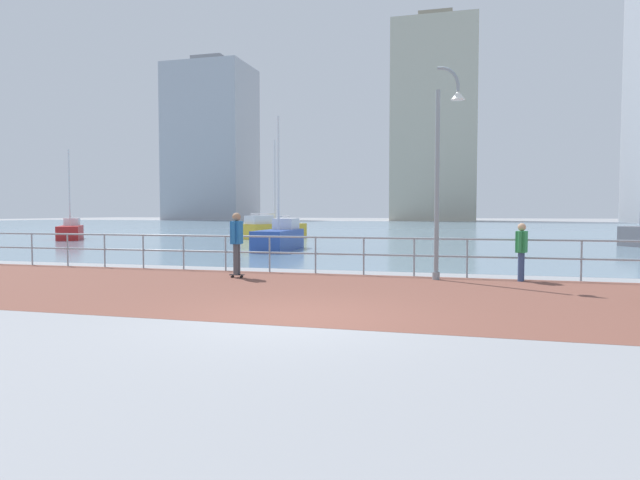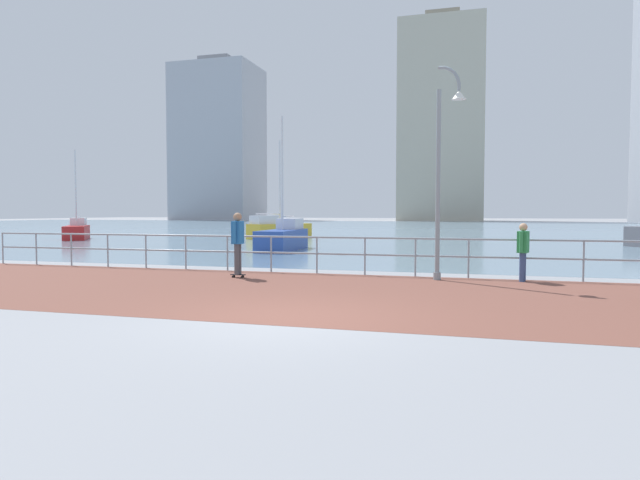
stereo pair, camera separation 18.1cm
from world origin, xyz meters
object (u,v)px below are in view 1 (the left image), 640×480
Objects in this scene: sailboat_white at (280,237)px; sailboat_yellow at (273,229)px; sailboat_gray at (70,231)px; bystander at (521,248)px; skateboarder at (237,239)px; lamppost at (443,162)px.

sailboat_white is 0.95× the size of sailboat_yellow.
sailboat_white is at bearing -19.79° from sailboat_gray.
sailboat_white is 17.25m from sailboat_gray.
bystander is 0.23× the size of sailboat_yellow.
bystander is at bearing -43.61° from sailboat_white.
sailboat_gray is (-18.68, 16.32, -0.50)m from skateboarder.
skateboarder is 7.39m from bystander.
lamppost is 3.70× the size of bystander.
sailboat_yellow reaches higher than sailboat_gray.
lamppost is at bearing -32.73° from sailboat_gray.
sailboat_gray is at bearing -160.45° from sailboat_yellow.
sailboat_yellow is at bearing 125.25° from bystander.
sailboat_gray is (-16.23, 5.84, -0.04)m from sailboat_white.
sailboat_yellow is at bearing 120.81° from lamppost.
skateboarder is 1.18× the size of bystander.
lamppost is at bearing -170.93° from bystander.
lamppost reaches higher than bystander.
lamppost is 28.65m from sailboat_gray.
sailboat_white is (-9.74, 9.28, -0.27)m from bystander.
bystander is 0.26× the size of sailboat_gray.
sailboat_yellow is (-6.46, 20.66, -0.43)m from skateboarder.
sailboat_white is at bearing 129.04° from lamppost.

